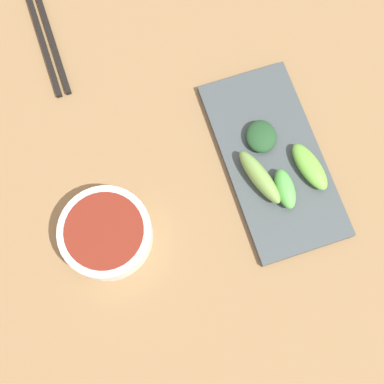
{
  "coord_description": "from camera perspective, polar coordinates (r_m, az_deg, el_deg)",
  "views": [
    {
      "loc": [
        -0.07,
        -0.19,
        0.76
      ],
      "look_at": [
        -0.0,
        0.0,
        0.05
      ],
      "focal_mm": 48.99,
      "sensor_mm": 36.0,
      "label": 1
    }
  ],
  "objects": [
    {
      "name": "broccoli_stalk_0",
      "position": [
        0.77,
        12.69,
        2.7
      ],
      "size": [
        0.05,
        0.08,
        0.02
      ],
      "primitive_type": "ellipsoid",
      "rotation": [
        0.0,
        0.0,
        0.21
      ],
      "color": "#70B942",
      "rests_on": "serving_plate"
    },
    {
      "name": "broccoli_stalk_3",
      "position": [
        0.75,
        7.38,
        1.62
      ],
      "size": [
        0.05,
        0.1,
        0.03
      ],
      "primitive_type": "ellipsoid",
      "rotation": [
        0.0,
        0.0,
        0.28
      ],
      "color": "#79A64D",
      "rests_on": "serving_plate"
    },
    {
      "name": "serving_plate",
      "position": [
        0.79,
        8.81,
        3.55
      ],
      "size": [
        0.14,
        0.29,
        0.01
      ],
      "primitive_type": "cube",
      "color": "#434C4F",
      "rests_on": "tabletop"
    },
    {
      "name": "sauce_bowl",
      "position": [
        0.74,
        -9.37,
        -4.45
      ],
      "size": [
        0.13,
        0.13,
        0.04
      ],
      "color": "white",
      "rests_on": "tabletop"
    },
    {
      "name": "chopsticks",
      "position": [
        0.91,
        -15.72,
        16.3
      ],
      "size": [
        0.03,
        0.23,
        0.01
      ],
      "rotation": [
        0.0,
        0.0,
        0.02
      ],
      "color": "black",
      "rests_on": "tabletop"
    },
    {
      "name": "broccoli_stalk_2",
      "position": [
        0.76,
        10.09,
        0.34
      ],
      "size": [
        0.03,
        0.06,
        0.03
      ],
      "primitive_type": "ellipsoid",
      "rotation": [
        0.0,
        0.0,
        -0.08
      ],
      "color": "#5CBA4F",
      "rests_on": "serving_plate"
    },
    {
      "name": "tabletop",
      "position": [
        0.78,
        0.25,
        -0.74
      ],
      "size": [
        2.1,
        2.1,
        0.02
      ],
      "primitive_type": "cube",
      "color": "olive",
      "rests_on": "ground"
    },
    {
      "name": "broccoli_leafy_1",
      "position": [
        0.78,
        7.54,
        6.03
      ],
      "size": [
        0.06,
        0.06,
        0.02
      ],
      "primitive_type": "ellipsoid",
      "rotation": [
        0.0,
        0.0,
        -0.22
      ],
      "color": "#234D28",
      "rests_on": "serving_plate"
    }
  ]
}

